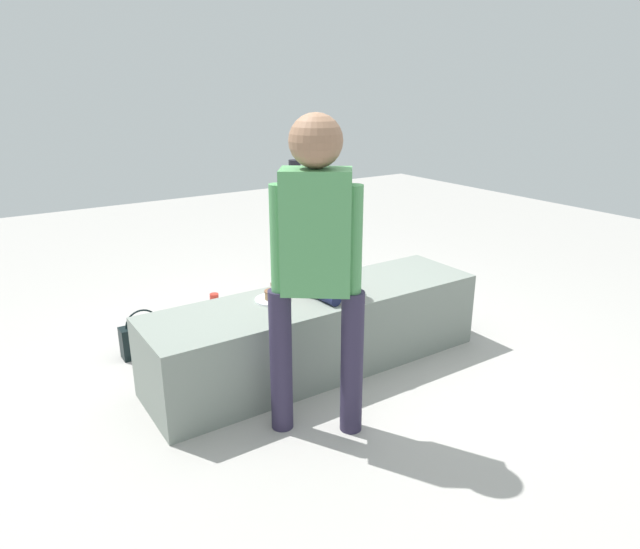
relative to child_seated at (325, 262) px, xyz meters
name	(u,v)px	position (x,y,z in m)	size (l,w,h in m)	color
ground_plane	(319,366)	(-0.03, 0.02, -0.72)	(12.00, 12.00, 0.00)	#A8A59F
concrete_ledge	(319,331)	(-0.03, 0.02, -0.47)	(2.23, 0.60, 0.50)	gray
child_seated	(325,262)	(0.00, 0.00, 0.00)	(0.28, 0.32, 0.48)	#191E44
adult_standing	(316,252)	(-0.43, -0.56, 0.27)	(0.41, 0.36, 1.65)	#2B253E
cake_plate	(273,297)	(-0.32, 0.09, -0.19)	(0.22, 0.22, 0.07)	white
gift_bag	(359,287)	(0.88, 0.78, -0.58)	(0.22, 0.11, 0.31)	#4C99E0
railing_post	(296,235)	(0.78, 1.65, -0.30)	(0.36, 0.36, 1.11)	black
water_bottle_near_gift	(241,332)	(-0.33, 0.57, -0.61)	(0.07, 0.07, 0.24)	silver
party_cup_red	(214,300)	(-0.18, 1.38, -0.66)	(0.07, 0.07, 0.11)	red
handbag_black_leather	(144,339)	(-0.94, 0.82, -0.60)	(0.30, 0.11, 0.33)	black
handbag_brown_canvas	(290,292)	(0.38, 1.08, -0.61)	(0.29, 0.14, 0.30)	brown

